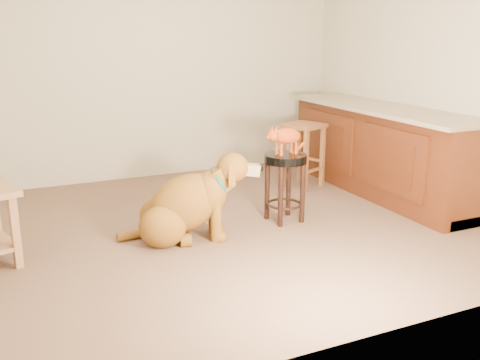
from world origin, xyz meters
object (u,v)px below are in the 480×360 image
padded_stool (285,174)px  golden_retriever (186,206)px  tabby_kitten (285,137)px  wood_stool (303,154)px

padded_stool → golden_retriever: size_ratio=0.53×
tabby_kitten → padded_stool: bearing=-5.7°
padded_stool → tabby_kitten: tabby_kitten is taller
wood_stool → golden_retriever: size_ratio=0.60×
golden_retriever → tabby_kitten: (0.96, 0.05, 0.50)m
wood_stool → padded_stool: bearing=-128.8°
wood_stool → golden_retriever: 1.97m
golden_retriever → padded_stool: bearing=19.2°
wood_stool → tabby_kitten: bearing=-129.2°
tabby_kitten → wood_stool: bearing=47.2°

